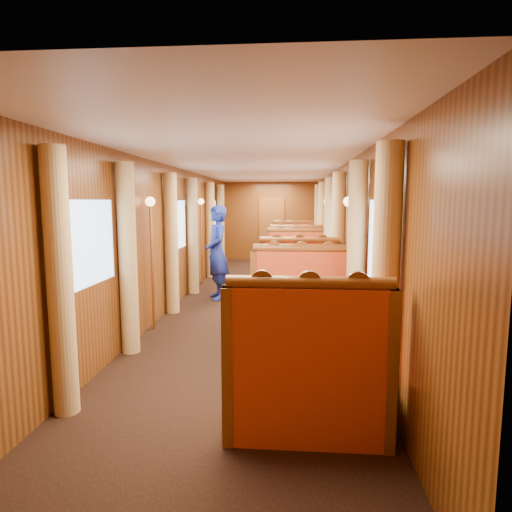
# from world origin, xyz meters

# --- Properties ---
(floor) EXTENTS (3.00, 12.00, 0.01)m
(floor) POSITION_xyz_m (0.00, 0.00, 0.00)
(floor) COLOR black
(floor) RESTS_ON ground
(ceiling) EXTENTS (3.00, 12.00, 0.01)m
(ceiling) POSITION_xyz_m (0.00, 0.00, 2.50)
(ceiling) COLOR silver
(ceiling) RESTS_ON wall_left
(wall_far) EXTENTS (3.00, 0.01, 2.50)m
(wall_far) POSITION_xyz_m (0.00, 6.00, 1.25)
(wall_far) COLOR brown
(wall_far) RESTS_ON floor
(wall_near) EXTENTS (3.00, 0.01, 2.50)m
(wall_near) POSITION_xyz_m (0.00, -6.00, 1.25)
(wall_near) COLOR brown
(wall_near) RESTS_ON floor
(wall_left) EXTENTS (0.01, 12.00, 2.50)m
(wall_left) POSITION_xyz_m (-1.50, 0.00, 1.25)
(wall_left) COLOR brown
(wall_left) RESTS_ON floor
(wall_right) EXTENTS (0.01, 12.00, 2.50)m
(wall_right) POSITION_xyz_m (1.50, 0.00, 1.25)
(wall_right) COLOR brown
(wall_right) RESTS_ON floor
(doorway_far) EXTENTS (0.80, 0.04, 2.00)m
(doorway_far) POSITION_xyz_m (0.00, 5.97, 1.00)
(doorway_far) COLOR brown
(doorway_far) RESTS_ON floor
(table_near) EXTENTS (1.05, 0.72, 0.75)m
(table_near) POSITION_xyz_m (0.75, -3.50, 0.38)
(table_near) COLOR white
(table_near) RESTS_ON floor
(banquette_near_fwd) EXTENTS (1.30, 0.55, 1.34)m
(banquette_near_fwd) POSITION_xyz_m (0.75, -4.51, 0.42)
(banquette_near_fwd) COLOR #AD1B13
(banquette_near_fwd) RESTS_ON floor
(banquette_near_aft) EXTENTS (1.30, 0.55, 1.34)m
(banquette_near_aft) POSITION_xyz_m (0.75, -2.49, 0.42)
(banquette_near_aft) COLOR #AD1B13
(banquette_near_aft) RESTS_ON floor
(table_mid) EXTENTS (1.05, 0.72, 0.75)m
(table_mid) POSITION_xyz_m (0.75, 0.00, 0.38)
(table_mid) COLOR white
(table_mid) RESTS_ON floor
(banquette_mid_fwd) EXTENTS (1.30, 0.55, 1.34)m
(banquette_mid_fwd) POSITION_xyz_m (0.75, -1.01, 0.42)
(banquette_mid_fwd) COLOR #AD1B13
(banquette_mid_fwd) RESTS_ON floor
(banquette_mid_aft) EXTENTS (1.30, 0.55, 1.34)m
(banquette_mid_aft) POSITION_xyz_m (0.75, 1.01, 0.42)
(banquette_mid_aft) COLOR #AD1B13
(banquette_mid_aft) RESTS_ON floor
(table_far) EXTENTS (1.05, 0.72, 0.75)m
(table_far) POSITION_xyz_m (0.75, 3.50, 0.38)
(table_far) COLOR white
(table_far) RESTS_ON floor
(banquette_far_fwd) EXTENTS (1.30, 0.55, 1.34)m
(banquette_far_fwd) POSITION_xyz_m (0.75, 2.49, 0.42)
(banquette_far_fwd) COLOR #AD1B13
(banquette_far_fwd) RESTS_ON floor
(banquette_far_aft) EXTENTS (1.30, 0.55, 1.34)m
(banquette_far_aft) POSITION_xyz_m (0.75, 4.51, 0.42)
(banquette_far_aft) COLOR #AD1B13
(banquette_far_aft) RESTS_ON floor
(tea_tray) EXTENTS (0.42, 0.37, 0.01)m
(tea_tray) POSITION_xyz_m (0.64, -3.57, 0.76)
(tea_tray) COLOR silver
(tea_tray) RESTS_ON table_near
(teapot_left) EXTENTS (0.19, 0.17, 0.12)m
(teapot_left) POSITION_xyz_m (0.55, -3.64, 0.81)
(teapot_left) COLOR silver
(teapot_left) RESTS_ON tea_tray
(teapot_right) EXTENTS (0.17, 0.15, 0.11)m
(teapot_right) POSITION_xyz_m (0.71, -3.65, 0.81)
(teapot_right) COLOR silver
(teapot_right) RESTS_ON tea_tray
(teapot_back) EXTENTS (0.17, 0.14, 0.13)m
(teapot_back) POSITION_xyz_m (0.68, -3.44, 0.81)
(teapot_back) COLOR silver
(teapot_back) RESTS_ON tea_tray
(fruit_plate) EXTENTS (0.24, 0.24, 0.05)m
(fruit_plate) POSITION_xyz_m (1.06, -3.58, 0.77)
(fruit_plate) COLOR white
(fruit_plate) RESTS_ON table_near
(cup_inboard) EXTENTS (0.08, 0.08, 0.26)m
(cup_inboard) POSITION_xyz_m (0.36, -3.40, 0.86)
(cup_inboard) COLOR white
(cup_inboard) RESTS_ON table_near
(cup_outboard) EXTENTS (0.08, 0.08, 0.26)m
(cup_outboard) POSITION_xyz_m (0.48, -3.26, 0.86)
(cup_outboard) COLOR white
(cup_outboard) RESTS_ON table_near
(rose_vase_mid) EXTENTS (0.06, 0.06, 0.36)m
(rose_vase_mid) POSITION_xyz_m (0.72, 0.01, 0.93)
(rose_vase_mid) COLOR silver
(rose_vase_mid) RESTS_ON table_mid
(rose_vase_far) EXTENTS (0.06, 0.06, 0.36)m
(rose_vase_far) POSITION_xyz_m (0.72, 3.47, 0.93)
(rose_vase_far) COLOR silver
(rose_vase_far) RESTS_ON table_far
(window_left_near) EXTENTS (0.01, 1.20, 0.90)m
(window_left_near) POSITION_xyz_m (-1.49, -3.50, 1.45)
(window_left_near) COLOR #90ADD4
(window_left_near) RESTS_ON wall_left
(curtain_left_near_a) EXTENTS (0.22, 0.22, 2.35)m
(curtain_left_near_a) POSITION_xyz_m (-1.38, -4.28, 1.18)
(curtain_left_near_a) COLOR tan
(curtain_left_near_a) RESTS_ON floor
(curtain_left_near_b) EXTENTS (0.22, 0.22, 2.35)m
(curtain_left_near_b) POSITION_xyz_m (-1.38, -2.72, 1.18)
(curtain_left_near_b) COLOR tan
(curtain_left_near_b) RESTS_ON floor
(window_right_near) EXTENTS (0.01, 1.20, 0.90)m
(window_right_near) POSITION_xyz_m (1.49, -3.50, 1.45)
(window_right_near) COLOR #90ADD4
(window_right_near) RESTS_ON wall_right
(curtain_right_near_a) EXTENTS (0.22, 0.22, 2.35)m
(curtain_right_near_a) POSITION_xyz_m (1.38, -4.28, 1.18)
(curtain_right_near_a) COLOR tan
(curtain_right_near_a) RESTS_ON floor
(curtain_right_near_b) EXTENTS (0.22, 0.22, 2.35)m
(curtain_right_near_b) POSITION_xyz_m (1.38, -2.72, 1.18)
(curtain_right_near_b) COLOR tan
(curtain_right_near_b) RESTS_ON floor
(window_left_mid) EXTENTS (0.01, 1.20, 0.90)m
(window_left_mid) POSITION_xyz_m (-1.49, 0.00, 1.45)
(window_left_mid) COLOR #90ADD4
(window_left_mid) RESTS_ON wall_left
(curtain_left_mid_a) EXTENTS (0.22, 0.22, 2.35)m
(curtain_left_mid_a) POSITION_xyz_m (-1.38, -0.78, 1.18)
(curtain_left_mid_a) COLOR tan
(curtain_left_mid_a) RESTS_ON floor
(curtain_left_mid_b) EXTENTS (0.22, 0.22, 2.35)m
(curtain_left_mid_b) POSITION_xyz_m (-1.38, 0.78, 1.18)
(curtain_left_mid_b) COLOR tan
(curtain_left_mid_b) RESTS_ON floor
(window_right_mid) EXTENTS (0.01, 1.20, 0.90)m
(window_right_mid) POSITION_xyz_m (1.49, 0.00, 1.45)
(window_right_mid) COLOR #90ADD4
(window_right_mid) RESTS_ON wall_right
(curtain_right_mid_a) EXTENTS (0.22, 0.22, 2.35)m
(curtain_right_mid_a) POSITION_xyz_m (1.38, -0.78, 1.18)
(curtain_right_mid_a) COLOR tan
(curtain_right_mid_a) RESTS_ON floor
(curtain_right_mid_b) EXTENTS (0.22, 0.22, 2.35)m
(curtain_right_mid_b) POSITION_xyz_m (1.38, 0.78, 1.18)
(curtain_right_mid_b) COLOR tan
(curtain_right_mid_b) RESTS_ON floor
(window_left_far) EXTENTS (0.01, 1.20, 0.90)m
(window_left_far) POSITION_xyz_m (-1.49, 3.50, 1.45)
(window_left_far) COLOR #90ADD4
(window_left_far) RESTS_ON wall_left
(curtain_left_far_a) EXTENTS (0.22, 0.22, 2.35)m
(curtain_left_far_a) POSITION_xyz_m (-1.38, 2.72, 1.18)
(curtain_left_far_a) COLOR tan
(curtain_left_far_a) RESTS_ON floor
(curtain_left_far_b) EXTENTS (0.22, 0.22, 2.35)m
(curtain_left_far_b) POSITION_xyz_m (-1.38, 4.28, 1.18)
(curtain_left_far_b) COLOR tan
(curtain_left_far_b) RESTS_ON floor
(window_right_far) EXTENTS (0.01, 1.20, 0.90)m
(window_right_far) POSITION_xyz_m (1.49, 3.50, 1.45)
(window_right_far) COLOR #90ADD4
(window_right_far) RESTS_ON wall_right
(curtain_right_far_a) EXTENTS (0.22, 0.22, 2.35)m
(curtain_right_far_a) POSITION_xyz_m (1.38, 2.72, 1.18)
(curtain_right_far_a) COLOR tan
(curtain_right_far_a) RESTS_ON floor
(curtain_right_far_b) EXTENTS (0.22, 0.22, 2.35)m
(curtain_right_far_b) POSITION_xyz_m (1.38, 4.28, 1.18)
(curtain_right_far_b) COLOR tan
(curtain_right_far_b) RESTS_ON floor
(sconce_left_fore) EXTENTS (0.14, 0.14, 1.95)m
(sconce_left_fore) POSITION_xyz_m (-1.40, -1.75, 1.38)
(sconce_left_fore) COLOR #BF8C3F
(sconce_left_fore) RESTS_ON floor
(sconce_right_fore) EXTENTS (0.14, 0.14, 1.95)m
(sconce_right_fore) POSITION_xyz_m (1.40, -1.75, 1.38)
(sconce_right_fore) COLOR #BF8C3F
(sconce_right_fore) RESTS_ON floor
(sconce_left_aft) EXTENTS (0.14, 0.14, 1.95)m
(sconce_left_aft) POSITION_xyz_m (-1.40, 1.75, 1.38)
(sconce_left_aft) COLOR #BF8C3F
(sconce_left_aft) RESTS_ON floor
(sconce_right_aft) EXTENTS (0.14, 0.14, 1.95)m
(sconce_right_aft) POSITION_xyz_m (1.40, 1.75, 1.38)
(sconce_right_aft) COLOR #BF8C3F
(sconce_right_aft) RESTS_ON floor
(steward) EXTENTS (0.65, 0.77, 1.81)m
(steward) POSITION_xyz_m (-0.80, 0.30, 0.91)
(steward) COLOR navy
(steward) RESTS_ON floor
(passenger) EXTENTS (0.40, 0.44, 0.76)m
(passenger) POSITION_xyz_m (0.75, 0.81, 0.74)
(passenger) COLOR beige
(passenger) RESTS_ON banquette_mid_aft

